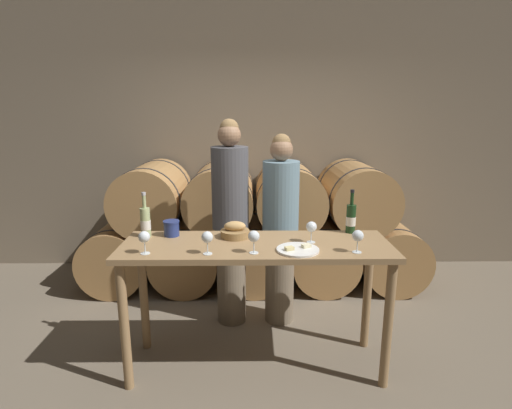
# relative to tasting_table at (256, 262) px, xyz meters

# --- Properties ---
(ground_plane) EXTENTS (10.00, 10.00, 0.00)m
(ground_plane) POSITION_rel_tasting_table_xyz_m (0.00, 0.00, -0.82)
(ground_plane) COLOR #726654
(stone_wall_back) EXTENTS (10.00, 0.12, 3.20)m
(stone_wall_back) POSITION_rel_tasting_table_xyz_m (0.00, 2.10, 0.78)
(stone_wall_back) COLOR #7F705B
(stone_wall_back) RESTS_ON ground_plane
(barrel_stack) EXTENTS (3.57, 0.97, 1.32)m
(barrel_stack) POSITION_rel_tasting_table_xyz_m (0.00, 1.50, -0.20)
(barrel_stack) COLOR #A87A47
(barrel_stack) RESTS_ON ground_plane
(tasting_table) EXTENTS (1.87, 0.60, 0.95)m
(tasting_table) POSITION_rel_tasting_table_xyz_m (0.00, 0.00, 0.00)
(tasting_table) COLOR #99754C
(tasting_table) RESTS_ON ground_plane
(person_left) EXTENTS (0.31, 0.31, 1.79)m
(person_left) POSITION_rel_tasting_table_xyz_m (-0.21, 0.66, 0.11)
(person_left) COLOR #756651
(person_left) RESTS_ON ground_plane
(person_right) EXTENTS (0.31, 0.31, 1.67)m
(person_right) POSITION_rel_tasting_table_xyz_m (0.22, 0.66, 0.04)
(person_right) COLOR #756651
(person_right) RESTS_ON ground_plane
(wine_bottle_red) EXTENTS (0.07, 0.07, 0.33)m
(wine_bottle_red) POSITION_rel_tasting_table_xyz_m (0.71, 0.25, 0.25)
(wine_bottle_red) COLOR #193819
(wine_bottle_red) RESTS_ON tasting_table
(wine_bottle_white) EXTENTS (0.07, 0.07, 0.33)m
(wine_bottle_white) POSITION_rel_tasting_table_xyz_m (-0.80, 0.17, 0.25)
(wine_bottle_white) COLOR #ADBC7F
(wine_bottle_white) RESTS_ON tasting_table
(blue_crock) EXTENTS (0.12, 0.12, 0.11)m
(blue_crock) POSITION_rel_tasting_table_xyz_m (-0.62, 0.18, 0.20)
(blue_crock) COLOR navy
(blue_crock) RESTS_ON tasting_table
(bread_basket) EXTENTS (0.21, 0.21, 0.12)m
(bread_basket) POSITION_rel_tasting_table_xyz_m (-0.15, 0.15, 0.18)
(bread_basket) COLOR olive
(bread_basket) RESTS_ON tasting_table
(cheese_plate) EXTENTS (0.28, 0.28, 0.04)m
(cheese_plate) POSITION_rel_tasting_table_xyz_m (0.27, -0.15, 0.15)
(cheese_plate) COLOR white
(cheese_plate) RESTS_ON tasting_table
(wine_glass_far_left) EXTENTS (0.08, 0.08, 0.15)m
(wine_glass_far_left) POSITION_rel_tasting_table_xyz_m (-0.72, -0.19, 0.25)
(wine_glass_far_left) COLOR white
(wine_glass_far_left) RESTS_ON tasting_table
(wine_glass_left) EXTENTS (0.08, 0.08, 0.15)m
(wine_glass_left) POSITION_rel_tasting_table_xyz_m (-0.31, -0.20, 0.25)
(wine_glass_left) COLOR white
(wine_glass_left) RESTS_ON tasting_table
(wine_glass_center) EXTENTS (0.08, 0.08, 0.15)m
(wine_glass_center) POSITION_rel_tasting_table_xyz_m (-0.02, -0.19, 0.25)
(wine_glass_center) COLOR white
(wine_glass_center) RESTS_ON tasting_table
(wine_glass_right) EXTENTS (0.08, 0.08, 0.15)m
(wine_glass_right) POSITION_rel_tasting_table_xyz_m (0.38, 0.02, 0.25)
(wine_glass_right) COLOR white
(wine_glass_right) RESTS_ON tasting_table
(wine_glass_far_right) EXTENTS (0.08, 0.08, 0.15)m
(wine_glass_far_right) POSITION_rel_tasting_table_xyz_m (0.65, -0.18, 0.25)
(wine_glass_far_right) COLOR white
(wine_glass_far_right) RESTS_ON tasting_table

